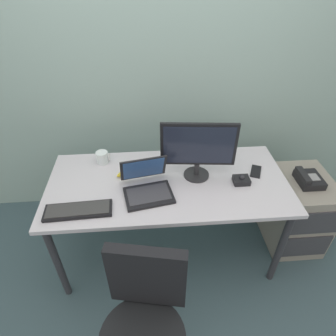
% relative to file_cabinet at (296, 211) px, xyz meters
% --- Properties ---
extents(ground_plane, '(8.00, 8.00, 0.00)m').
position_rel_file_cabinet_xyz_m(ground_plane, '(-1.07, -0.06, -0.32)').
color(ground_plane, '#3B5259').
extents(back_wall, '(6.00, 0.10, 2.80)m').
position_rel_file_cabinet_xyz_m(back_wall, '(-1.07, 0.68, 1.08)').
color(back_wall, '#91ADA4').
rests_on(back_wall, ground).
extents(desk, '(1.67, 0.77, 0.76)m').
position_rel_file_cabinet_xyz_m(desk, '(-1.07, -0.06, 0.36)').
color(desk, silver).
rests_on(desk, ground).
extents(file_cabinet, '(0.42, 0.53, 0.64)m').
position_rel_file_cabinet_xyz_m(file_cabinet, '(0.00, 0.00, 0.00)').
color(file_cabinet, gray).
rests_on(file_cabinet, ground).
extents(desk_phone, '(0.17, 0.20, 0.09)m').
position_rel_file_cabinet_xyz_m(desk_phone, '(-0.01, -0.02, 0.36)').
color(desk_phone, black).
rests_on(desk_phone, file_cabinet).
extents(office_chair, '(0.52, 0.52, 0.95)m').
position_rel_file_cabinet_xyz_m(office_chair, '(-1.25, -0.90, 0.11)').
color(office_chair, black).
rests_on(office_chair, ground).
extents(monitor_main, '(0.51, 0.18, 0.42)m').
position_rel_file_cabinet_xyz_m(monitor_main, '(-0.86, -0.01, 0.67)').
color(monitor_main, '#262628').
rests_on(monitor_main, desk).
extents(keyboard, '(0.42, 0.16, 0.03)m').
position_rel_file_cabinet_xyz_m(keyboard, '(-1.64, -0.30, 0.45)').
color(keyboard, black).
rests_on(keyboard, desk).
extents(laptop, '(0.36, 0.36, 0.23)m').
position_rel_file_cabinet_xyz_m(laptop, '(-1.21, -0.14, 0.49)').
color(laptop, black).
rests_on(laptop, desk).
extents(trackball_mouse, '(0.11, 0.09, 0.07)m').
position_rel_file_cabinet_xyz_m(trackball_mouse, '(-0.56, -0.11, 0.46)').
color(trackball_mouse, black).
rests_on(trackball_mouse, desk).
extents(coffee_mug, '(0.10, 0.09, 0.09)m').
position_rel_file_cabinet_xyz_m(coffee_mug, '(-1.54, 0.21, 0.48)').
color(coffee_mug, white).
rests_on(coffee_mug, desk).
extents(cell_phone, '(0.12, 0.16, 0.01)m').
position_rel_file_cabinet_xyz_m(cell_phone, '(-0.42, -0.00, 0.44)').
color(cell_phone, black).
rests_on(cell_phone, desk).
extents(banana, '(0.18, 0.15, 0.04)m').
position_rel_file_cabinet_xyz_m(banana, '(-1.35, 0.06, 0.46)').
color(banana, yellow).
rests_on(banana, desk).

